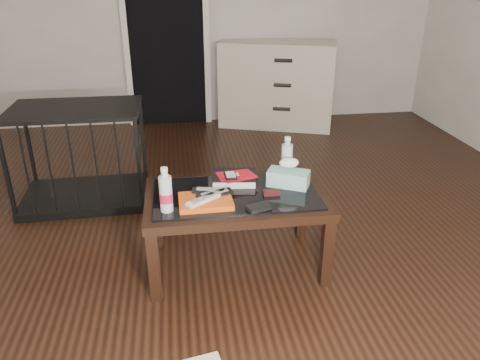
# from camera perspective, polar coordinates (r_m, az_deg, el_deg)

# --- Properties ---
(ground) EXTENTS (5.00, 5.00, 0.00)m
(ground) POSITION_cam_1_polar(r_m,az_deg,el_deg) (3.14, -0.57, -6.14)
(ground) COLOR black
(ground) RESTS_ON ground
(doorway) EXTENTS (0.90, 0.08, 2.07)m
(doorway) POSITION_cam_1_polar(r_m,az_deg,el_deg) (5.18, -9.03, 17.83)
(doorway) COLOR black
(doorway) RESTS_ON ground
(coffee_table) EXTENTS (1.00, 0.60, 0.46)m
(coffee_table) POSITION_cam_1_polar(r_m,az_deg,el_deg) (2.62, -0.52, -2.87)
(coffee_table) COLOR black
(coffee_table) RESTS_ON ground
(dresser) EXTENTS (1.30, 0.86, 0.90)m
(dresser) POSITION_cam_1_polar(r_m,az_deg,el_deg) (5.16, 4.53, 11.55)
(dresser) COLOR beige
(dresser) RESTS_ON ground
(pet_crate) EXTENTS (0.92, 0.63, 0.71)m
(pet_crate) POSITION_cam_1_polar(r_m,az_deg,el_deg) (3.63, -18.56, 1.02)
(pet_crate) COLOR black
(pet_crate) RESTS_ON ground
(magazines) EXTENTS (0.28, 0.22, 0.03)m
(magazines) POSITION_cam_1_polar(r_m,az_deg,el_deg) (2.47, -4.23, -2.60)
(magazines) COLOR #C44B12
(magazines) RESTS_ON coffee_table
(remote_silver) EXTENTS (0.19, 0.16, 0.02)m
(remote_silver) POSITION_cam_1_polar(r_m,az_deg,el_deg) (2.44, -4.50, -2.36)
(remote_silver) COLOR silver
(remote_silver) RESTS_ON magazines
(remote_black_front) EXTENTS (0.21, 0.11, 0.02)m
(remote_black_front) POSITION_cam_1_polar(r_m,az_deg,el_deg) (2.49, -3.10, -1.67)
(remote_black_front) COLOR black
(remote_black_front) RESTS_ON magazines
(remote_black_back) EXTENTS (0.21, 0.10, 0.02)m
(remote_black_back) POSITION_cam_1_polar(r_m,az_deg,el_deg) (2.53, -3.60, -1.31)
(remote_black_back) COLOR black
(remote_black_back) RESTS_ON magazines
(textbook) EXTENTS (0.27, 0.23, 0.05)m
(textbook) POSITION_cam_1_polar(r_m,az_deg,el_deg) (2.72, -0.72, 0.24)
(textbook) COLOR black
(textbook) RESTS_ON coffee_table
(dvd_mailers) EXTENTS (0.21, 0.16, 0.01)m
(dvd_mailers) POSITION_cam_1_polar(r_m,az_deg,el_deg) (2.69, -0.69, 0.61)
(dvd_mailers) COLOR #B60C1D
(dvd_mailers) RESTS_ON textbook
(ipod) EXTENTS (0.06, 0.10, 0.02)m
(ipod) POSITION_cam_1_polar(r_m,az_deg,el_deg) (2.66, -1.15, 0.56)
(ipod) COLOR black
(ipod) RESTS_ON dvd_mailers
(flip_phone) EXTENTS (0.09, 0.05, 0.02)m
(flip_phone) POSITION_cam_1_polar(r_m,az_deg,el_deg) (2.57, 3.88, -1.56)
(flip_phone) COLOR black
(flip_phone) RESTS_ON coffee_table
(wallet) EXTENTS (0.14, 0.11, 0.02)m
(wallet) POSITION_cam_1_polar(r_m,az_deg,el_deg) (2.42, 2.31, -3.35)
(wallet) COLOR black
(wallet) RESTS_ON coffee_table
(water_bottle_left) EXTENTS (0.08, 0.08, 0.24)m
(water_bottle_left) POSITION_cam_1_polar(r_m,az_deg,el_deg) (2.38, -9.06, -1.15)
(water_bottle_left) COLOR silver
(water_bottle_left) RESTS_ON coffee_table
(water_bottle_right) EXTENTS (0.08, 0.08, 0.24)m
(water_bottle_right) POSITION_cam_1_polar(r_m,az_deg,el_deg) (2.79, 5.74, 2.93)
(water_bottle_right) COLOR silver
(water_bottle_right) RESTS_ON coffee_table
(tissue_box) EXTENTS (0.26, 0.21, 0.09)m
(tissue_box) POSITION_cam_1_polar(r_m,az_deg,el_deg) (2.67, 5.91, 0.23)
(tissue_box) COLOR teal
(tissue_box) RESTS_ON coffee_table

